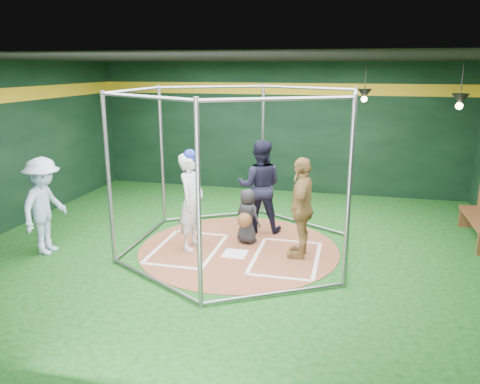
# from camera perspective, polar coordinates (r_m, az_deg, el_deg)

# --- Properties ---
(room_shell) EXTENTS (10.10, 9.10, 3.53)m
(room_shell) POSITION_cam_1_polar(r_m,az_deg,el_deg) (8.52, -0.15, 4.09)
(room_shell) COLOR #0D3D0E
(room_shell) RESTS_ON ground
(clay_disc) EXTENTS (3.80, 3.80, 0.01)m
(clay_disc) POSITION_cam_1_polar(r_m,az_deg,el_deg) (9.01, -0.15, -6.90)
(clay_disc) COLOR brown
(clay_disc) RESTS_ON ground
(home_plate) EXTENTS (0.43, 0.43, 0.01)m
(home_plate) POSITION_cam_1_polar(r_m,az_deg,el_deg) (8.74, -0.62, -7.54)
(home_plate) COLOR white
(home_plate) RESTS_ON clay_disc
(batter_box_left) EXTENTS (1.17, 1.77, 0.01)m
(batter_box_left) POSITION_cam_1_polar(r_m,az_deg,el_deg) (9.04, -6.43, -6.83)
(batter_box_left) COLOR white
(batter_box_left) RESTS_ON clay_disc
(batter_box_right) EXTENTS (1.17, 1.77, 0.01)m
(batter_box_right) POSITION_cam_1_polar(r_m,az_deg,el_deg) (8.61, 5.65, -7.96)
(batter_box_right) COLOR white
(batter_box_right) RESTS_ON clay_disc
(batting_cage) EXTENTS (4.05, 4.67, 3.00)m
(batting_cage) POSITION_cam_1_polar(r_m,az_deg,el_deg) (8.56, -0.16, 2.42)
(batting_cage) COLOR gray
(batting_cage) RESTS_ON ground
(pendant_lamp_near) EXTENTS (0.34, 0.34, 0.90)m
(pendant_lamp_near) POSITION_cam_1_polar(r_m,az_deg,el_deg) (11.73, 14.94, 11.48)
(pendant_lamp_near) COLOR black
(pendant_lamp_near) RESTS_ON room_shell
(pendant_lamp_far) EXTENTS (0.34, 0.34, 0.90)m
(pendant_lamp_far) POSITION_cam_1_polar(r_m,az_deg,el_deg) (10.33, 25.23, 10.14)
(pendant_lamp_far) COLOR black
(pendant_lamp_far) RESTS_ON room_shell
(batter_figure) EXTENTS (0.46, 0.68, 1.91)m
(batter_figure) POSITION_cam_1_polar(r_m,az_deg,el_deg) (8.79, -5.98, -0.99)
(batter_figure) COLOR silver
(batter_figure) RESTS_ON clay_disc
(visitor_leopard) EXTENTS (0.47, 1.09, 1.84)m
(visitor_leopard) POSITION_cam_1_polar(r_m,az_deg,el_deg) (8.45, 7.53, -1.88)
(visitor_leopard) COLOR tan
(visitor_leopard) RESTS_ON clay_disc
(catcher_figure) EXTENTS (0.62, 0.66, 1.08)m
(catcher_figure) POSITION_cam_1_polar(r_m,az_deg,el_deg) (9.11, 0.88, -2.98)
(catcher_figure) COLOR black
(catcher_figure) RESTS_ON clay_disc
(umpire) EXTENTS (1.02, 0.84, 1.93)m
(umpire) POSITION_cam_1_polar(r_m,az_deg,el_deg) (9.69, 2.44, 0.71)
(umpire) COLOR black
(umpire) RESTS_ON clay_disc
(bystander_blue) EXTENTS (0.71, 1.19, 1.81)m
(bystander_blue) POSITION_cam_1_polar(r_m,az_deg,el_deg) (9.28, -22.74, -1.59)
(bystander_blue) COLOR #B0C7E9
(bystander_blue) RESTS_ON ground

